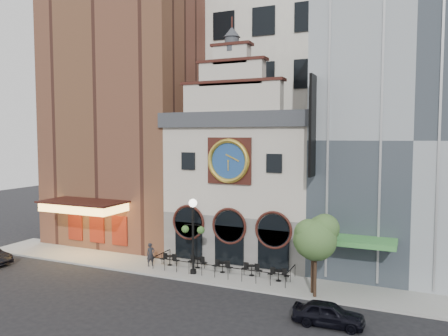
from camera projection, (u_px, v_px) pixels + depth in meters
ground at (207, 285)px, 30.69m from camera, size 120.00×120.00×0.00m
sidewalk at (222, 274)px, 32.97m from camera, size 44.00×5.00×0.15m
clock_building at (247, 180)px, 37.34m from camera, size 12.60×8.78×18.65m
theater_building at (135, 115)px, 44.08m from camera, size 14.00×15.60×25.00m
retail_building at (414, 140)px, 33.85m from camera, size 14.00×14.40×20.00m
office_tower at (287, 48)px, 47.48m from camera, size 20.00×16.00×40.00m
cafe_railing at (222, 267)px, 32.93m from camera, size 10.60×2.60×0.90m
bistro_0 at (170, 259)px, 34.82m from camera, size 1.58×0.68×0.90m
bistro_1 at (198, 262)px, 34.14m from camera, size 1.58×0.68×0.90m
bistro_2 at (222, 266)px, 32.97m from camera, size 1.58×0.68×0.90m
bistro_3 at (252, 269)px, 32.22m from camera, size 1.58×0.68×0.90m
bistro_4 at (279, 275)px, 31.01m from camera, size 1.58×0.68×0.90m
car_right at (328, 314)px, 24.06m from camera, size 4.00×1.75×1.34m
pedestrian at (151, 255)px, 34.58m from camera, size 0.76×0.80×1.84m
lamppost at (193, 228)px, 32.49m from camera, size 1.80×0.74×5.65m
tree_left at (317, 236)px, 27.77m from camera, size 2.78×2.68×5.36m
tree_right at (314, 236)px, 28.53m from camera, size 2.66×2.56×5.12m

